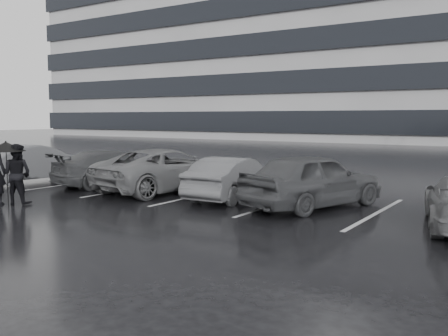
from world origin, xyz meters
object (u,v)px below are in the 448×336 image
at_px(car_west_b, 167,170).
at_px(pedestrian_right, 17,174).
at_px(car_west_c, 113,168).
at_px(car_west_a, 233,178).
at_px(car_west_d, 37,163).
at_px(car_main, 313,180).

relative_size(car_west_b, pedestrian_right, 2.97).
relative_size(car_west_b, car_west_c, 1.16).
xyz_separation_m(car_west_a, car_west_d, (-8.52, -0.70, 0.07)).
xyz_separation_m(car_west_b, car_west_d, (-5.79, -0.88, -0.00)).
height_order(car_west_d, pedestrian_right, pedestrian_right).
bearing_deg(car_main, car_west_a, 17.64).
distance_m(car_west_c, car_west_d, 3.40).
bearing_deg(car_west_c, car_west_b, -162.86).
height_order(car_west_a, car_west_c, car_west_c).
relative_size(car_west_a, pedestrian_right, 2.24).
height_order(car_main, car_west_b, car_main).
distance_m(car_main, car_west_b, 5.35).
height_order(car_west_b, pedestrian_right, pedestrian_right).
distance_m(car_main, car_west_d, 11.16).
height_order(car_west_b, car_west_c, car_west_b).
bearing_deg(car_west_d, car_west_a, -167.16).
relative_size(car_west_b, car_west_d, 1.19).
xyz_separation_m(car_west_a, car_west_c, (-5.22, 0.12, 0.00)).
bearing_deg(car_west_c, car_west_d, 29.82).
bearing_deg(car_west_b, pedestrian_right, 74.75).
xyz_separation_m(car_west_b, car_west_c, (-2.49, -0.06, -0.07)).
bearing_deg(car_west_b, car_main, -173.43).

